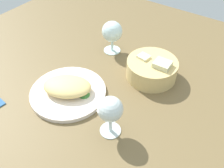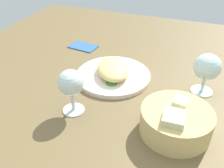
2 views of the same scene
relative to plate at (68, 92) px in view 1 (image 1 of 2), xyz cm
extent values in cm
cube|color=brown|center=(6.02, 6.59, -1.70)|extent=(140.00, 140.00, 2.00)
cylinder|color=white|center=(0.00, 0.00, 0.00)|extent=(24.44, 24.44, 1.40)
ellipsoid|color=#EFCD7A|center=(0.00, 0.00, 2.66)|extent=(18.36, 16.12, 3.92)
cone|color=#3D883B|center=(5.50, 1.49, 1.22)|extent=(3.66, 3.66, 1.05)
cylinder|color=#D3B671|center=(17.85, 22.97, 2.56)|extent=(17.29, 17.29, 6.53)
cube|color=beige|center=(21.50, 22.53, 4.81)|extent=(5.59, 5.07, 5.41)
cube|color=beige|center=(14.27, 23.17, 4.75)|extent=(4.30, 3.99, 3.79)
cylinder|color=silver|center=(19.64, -4.16, -0.40)|extent=(5.99, 5.99, 0.60)
cylinder|color=silver|center=(19.64, -4.16, 2.48)|extent=(1.00, 1.00, 5.15)
sphere|color=silver|center=(19.64, -4.16, 8.50)|extent=(6.90, 6.90, 6.90)
cylinder|color=silver|center=(-2.18, 28.01, -0.40)|extent=(6.61, 6.61, 0.60)
cylinder|color=silver|center=(-2.18, 28.01, 1.97)|extent=(1.00, 1.00, 4.15)
sphere|color=silver|center=(-2.18, 28.01, 7.96)|extent=(7.83, 7.83, 7.83)
camera|label=1|loc=(44.04, -38.38, 56.48)|focal=39.63mm
camera|label=2|loc=(64.86, 24.48, 43.70)|focal=39.76mm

